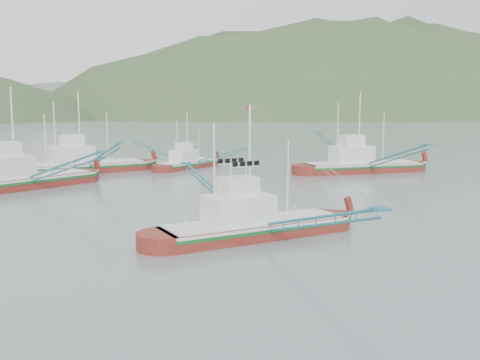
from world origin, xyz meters
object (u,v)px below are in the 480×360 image
object	(u,v)px
main_boat	(253,211)
bg_boat_extra	(83,156)
bg_boat_left	(19,166)
bg_boat_far	(189,155)
bg_boat_right	(360,161)

from	to	relation	value
main_boat	bg_boat_extra	xyz separation A→B (m)	(-11.65, 40.95, 0.44)
bg_boat_left	bg_boat_far	size ratio (longest dim) A/B	1.43
bg_boat_far	bg_boat_extra	bearing A→B (deg)	144.40
bg_boat_right	bg_boat_far	distance (m)	24.58
bg_boat_left	bg_boat_far	xyz separation A→B (m)	(21.49, 15.03, -0.65)
bg_boat_left	bg_boat_right	xyz separation A→B (m)	(43.09, 3.30, -0.92)
main_boat	bg_boat_far	bearing A→B (deg)	72.69
main_boat	bg_boat_far	world-z (taller)	main_boat
bg_boat_right	bg_boat_extra	size ratio (longest dim) A/B	1.01
main_boat	bg_boat_far	size ratio (longest dim) A/B	1.30
bg_boat_right	bg_boat_left	bearing A→B (deg)	-176.42
bg_boat_far	bg_boat_left	bearing A→B (deg)	172.16
main_boat	bg_boat_right	distance (m)	39.78
main_boat	bg_boat_right	world-z (taller)	bg_boat_right
bg_boat_right	bg_boat_extra	xyz separation A→B (m)	(-36.45, 9.85, 0.62)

